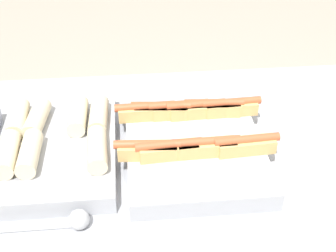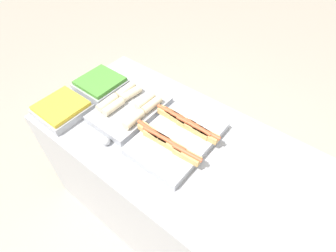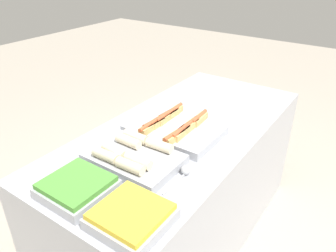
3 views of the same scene
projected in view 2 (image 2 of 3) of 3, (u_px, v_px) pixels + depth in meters
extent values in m
plane|color=#ADA393|center=(183.00, 217.00, 2.06)|extent=(12.00, 12.00, 0.00)
cube|color=#A8AAB2|center=(186.00, 189.00, 1.74)|extent=(1.87, 0.85, 0.87)
cube|color=#A8AAB2|center=(177.00, 138.00, 1.44)|extent=(0.36, 0.51, 0.05)
cube|color=tan|center=(187.00, 155.00, 1.31)|extent=(0.15, 0.05, 0.04)
cylinder|color=#C15633|center=(187.00, 153.00, 1.29)|extent=(0.17, 0.03, 0.02)
cube|color=tan|center=(150.00, 131.00, 1.42)|extent=(0.15, 0.05, 0.04)
cylinder|color=#C15633|center=(150.00, 129.00, 1.40)|extent=(0.17, 0.03, 0.02)
cube|color=tan|center=(198.00, 130.00, 1.42)|extent=(0.15, 0.05, 0.04)
cylinder|color=#C15633|center=(198.00, 127.00, 1.41)|extent=(0.17, 0.03, 0.02)
cube|color=tan|center=(190.00, 126.00, 1.44)|extent=(0.15, 0.05, 0.04)
cylinder|color=#C15633|center=(190.00, 123.00, 1.43)|extent=(0.17, 0.03, 0.02)
cube|color=tan|center=(156.00, 137.00, 1.39)|extent=(0.15, 0.05, 0.04)
cylinder|color=#C15633|center=(156.00, 134.00, 1.38)|extent=(0.17, 0.03, 0.02)
cube|color=tan|center=(170.00, 114.00, 1.51)|extent=(0.15, 0.05, 0.04)
cylinder|color=#C15633|center=(170.00, 112.00, 1.49)|extent=(0.17, 0.03, 0.02)
cube|color=tan|center=(176.00, 118.00, 1.49)|extent=(0.15, 0.06, 0.04)
cylinder|color=#C15633|center=(176.00, 115.00, 1.47)|extent=(0.17, 0.04, 0.02)
cube|color=tan|center=(206.00, 134.00, 1.40)|extent=(0.15, 0.05, 0.04)
cylinder|color=#C15633|center=(206.00, 132.00, 1.39)|extent=(0.17, 0.03, 0.02)
cube|color=tan|center=(183.00, 122.00, 1.47)|extent=(0.15, 0.05, 0.04)
cylinder|color=#C15633|center=(183.00, 119.00, 1.45)|extent=(0.17, 0.03, 0.02)
cube|color=tan|center=(171.00, 145.00, 1.35)|extent=(0.15, 0.05, 0.04)
cylinder|color=#C15633|center=(171.00, 143.00, 1.34)|extent=(0.17, 0.03, 0.02)
cube|color=#A8AAB2|center=(130.00, 110.00, 1.59)|extent=(0.31, 0.46, 0.05)
cylinder|color=beige|center=(145.00, 101.00, 1.58)|extent=(0.05, 0.14, 0.05)
cylinder|color=beige|center=(107.00, 103.00, 1.56)|extent=(0.05, 0.14, 0.05)
cylinder|color=beige|center=(152.00, 105.00, 1.55)|extent=(0.06, 0.14, 0.05)
cylinder|color=beige|center=(113.00, 107.00, 1.54)|extent=(0.05, 0.14, 0.05)
cylinder|color=beige|center=(126.00, 90.00, 1.65)|extent=(0.05, 0.14, 0.05)
cylinder|color=beige|center=(131.00, 94.00, 1.62)|extent=(0.07, 0.15, 0.05)
cylinder|color=beige|center=(134.00, 119.00, 1.47)|extent=(0.06, 0.14, 0.05)
cube|color=#A8AAB2|center=(62.00, 110.00, 1.59)|extent=(0.27, 0.28, 0.05)
cube|color=gold|center=(61.00, 106.00, 1.56)|extent=(0.25, 0.26, 0.02)
cube|color=#A8AAB2|center=(101.00, 85.00, 1.76)|extent=(0.27, 0.28, 0.05)
cube|color=#4C9338|center=(100.00, 81.00, 1.73)|extent=(0.25, 0.26, 0.02)
cylinder|color=#B2B5BA|center=(95.00, 136.00, 1.48)|extent=(0.19, 0.01, 0.01)
sphere|color=#B2B5BA|center=(106.00, 141.00, 1.43)|extent=(0.05, 0.05, 0.05)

